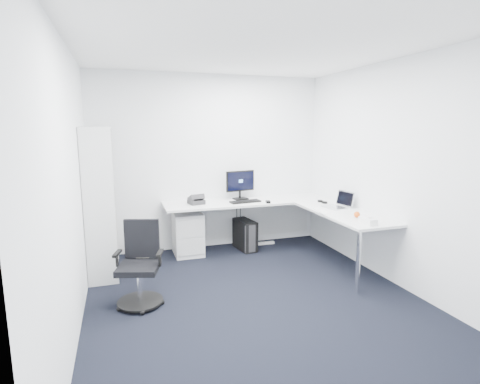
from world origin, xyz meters
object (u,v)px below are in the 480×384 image
object	(u,v)px
bookshelf	(100,202)
monitor	(240,185)
l_desk	(258,231)
laptop	(335,200)
task_chair	(139,265)

from	to	relation	value
bookshelf	monitor	distance (m)	2.10
l_desk	monitor	xyz separation A→B (m)	(-0.12, 0.49, 0.62)
bookshelf	laptop	world-z (taller)	bookshelf
l_desk	monitor	bearing A→B (deg)	103.67
l_desk	task_chair	xyz separation A→B (m)	(-1.77, -1.08, 0.06)
bookshelf	task_chair	bearing A→B (deg)	-70.39
monitor	laptop	distance (m)	1.47
l_desk	task_chair	world-z (taller)	task_chair
l_desk	bookshelf	world-z (taller)	bookshelf
task_chair	l_desk	bearing A→B (deg)	47.58
monitor	bookshelf	bearing A→B (deg)	-179.42
l_desk	laptop	world-z (taller)	laptop
l_desk	monitor	world-z (taller)	monitor
monitor	l_desk	bearing A→B (deg)	-87.81
l_desk	laptop	bearing A→B (deg)	-29.28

